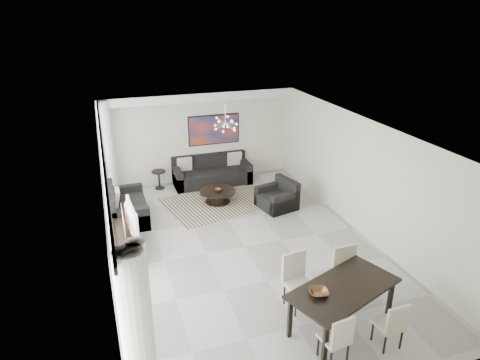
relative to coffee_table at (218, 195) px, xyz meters
name	(u,v)px	position (x,y,z in m)	size (l,w,h in m)	color
room_shell	(264,189)	(0.39, -2.62, 1.24)	(6.00, 9.00, 2.90)	#A8A39B
window_wall	(114,208)	(-2.93, -2.62, 1.26)	(0.37, 8.95, 2.90)	white
soffit	(199,97)	(-0.07, 1.68, 2.56)	(5.98, 0.40, 0.26)	white
painting	(214,130)	(0.43, 1.85, 1.44)	(1.68, 0.04, 0.98)	#BC3F1A
chandelier	(225,124)	(0.23, -0.12, 2.14)	(0.66, 0.66, 0.71)	silver
rug	(216,202)	(-0.06, -0.02, -0.20)	(2.79, 2.15, 0.01)	black
coffee_table	(218,195)	(0.00, 0.00, 0.00)	(1.05, 1.05, 0.37)	black
bowl_coffee	(217,190)	(-0.02, -0.05, 0.19)	(0.22, 0.22, 0.07)	brown
sofa_main	(212,174)	(0.21, 1.46, 0.09)	(2.44, 1.00, 0.89)	black
loveseat	(126,209)	(-2.62, -0.24, 0.09)	(1.00, 1.77, 0.89)	black
armchair	(278,198)	(1.52, -0.88, 0.07)	(1.10, 1.14, 0.81)	black
side_table	(159,177)	(-1.46, 1.53, 0.19)	(0.43, 0.43, 0.59)	black
tv_console	(123,245)	(-2.83, -2.11, 0.07)	(0.49, 1.75, 0.55)	black
television	(127,219)	(-2.67, -2.04, 0.68)	(1.18, 0.16, 0.68)	gray
dining_table	(343,291)	(0.67, -5.72, 0.55)	(2.23, 1.64, 0.84)	black
dining_chair_sw	(338,337)	(0.16, -6.44, 0.32)	(0.48, 0.48, 0.92)	beige
dining_chair_se	(393,323)	(1.17, -6.44, 0.31)	(0.43, 0.43, 0.91)	beige
dining_chair_nw	(297,276)	(0.17, -4.90, 0.42)	(0.57, 0.57, 1.09)	beige
dining_chair_ne	(347,269)	(1.19, -4.98, 0.41)	(0.50, 0.50, 1.07)	beige
bowl_dining	(319,293)	(0.15, -5.76, 0.67)	(0.32, 0.32, 0.08)	brown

